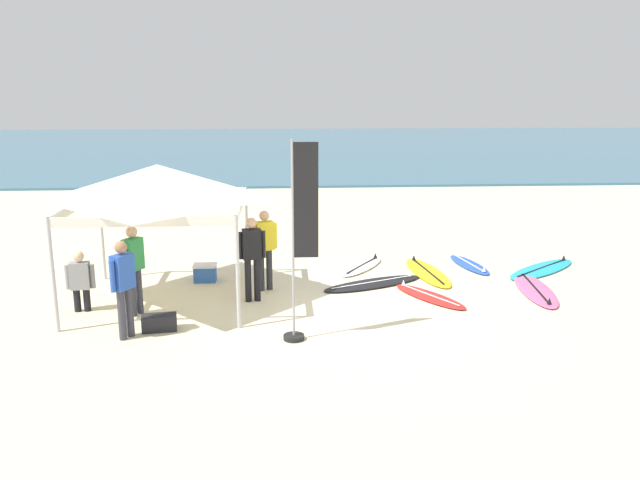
# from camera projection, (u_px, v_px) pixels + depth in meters

# --- Properties ---
(ground_plane) EXTENTS (80.00, 80.00, 0.00)m
(ground_plane) POSITION_uv_depth(u_px,v_px,m) (325.00, 313.00, 12.36)
(ground_plane) COLOR beige
(sea) EXTENTS (80.00, 36.00, 0.10)m
(sea) POSITION_uv_depth(u_px,v_px,m) (292.00, 147.00, 44.67)
(sea) COLOR #386B84
(sea) RESTS_ON ground
(canopy_tent) EXTENTS (3.29, 3.29, 2.75)m
(canopy_tent) POSITION_uv_depth(u_px,v_px,m) (158.00, 183.00, 12.50)
(canopy_tent) COLOR #B7B7BC
(canopy_tent) RESTS_ON ground
(surfboard_yellow) EXTENTS (0.95, 2.50, 0.19)m
(surfboard_yellow) POSITION_uv_depth(u_px,v_px,m) (427.00, 272.00, 14.90)
(surfboard_yellow) COLOR yellow
(surfboard_yellow) RESTS_ON ground
(surfboard_pink) EXTENTS (0.93, 2.51, 0.19)m
(surfboard_pink) POSITION_uv_depth(u_px,v_px,m) (535.00, 290.00, 13.65)
(surfboard_pink) COLOR pink
(surfboard_pink) RESTS_ON ground
(surfboard_red) EXTENTS (1.45, 1.93, 0.19)m
(surfboard_red) POSITION_uv_depth(u_px,v_px,m) (429.00, 296.00, 13.22)
(surfboard_red) COLOR red
(surfboard_red) RESTS_ON ground
(surfboard_blue) EXTENTS (0.81, 1.86, 0.19)m
(surfboard_blue) POSITION_uv_depth(u_px,v_px,m) (469.00, 265.00, 15.54)
(surfboard_blue) COLOR blue
(surfboard_blue) RESTS_ON ground
(surfboard_black) EXTENTS (2.45, 1.58, 0.19)m
(surfboard_black) POSITION_uv_depth(u_px,v_px,m) (373.00, 283.00, 14.08)
(surfboard_black) COLOR black
(surfboard_black) RESTS_ON ground
(surfboard_cyan) EXTENTS (2.39, 2.13, 0.19)m
(surfboard_cyan) POSITION_uv_depth(u_px,v_px,m) (542.00, 269.00, 15.17)
(surfboard_cyan) COLOR #23B2CC
(surfboard_cyan) RESTS_ON ground
(surfboard_white) EXTENTS (1.45, 1.87, 0.19)m
(surfboard_white) POSITION_uv_depth(u_px,v_px,m) (362.00, 266.00, 15.38)
(surfboard_white) COLOR white
(surfboard_white) RESTS_ON ground
(person_blue) EXTENTS (0.38, 0.48, 1.71)m
(person_blue) POSITION_uv_depth(u_px,v_px,m) (123.00, 283.00, 10.92)
(person_blue) COLOR #383842
(person_blue) RESTS_ON ground
(person_black) EXTENTS (0.54, 0.28, 1.71)m
(person_black) POSITION_uv_depth(u_px,v_px,m) (252.00, 253.00, 12.81)
(person_black) COLOR black
(person_black) RESTS_ON ground
(person_yellow) EXTENTS (0.52, 0.33, 1.71)m
(person_yellow) POSITION_uv_depth(u_px,v_px,m) (265.00, 245.00, 13.51)
(person_yellow) COLOR #2D2D33
(person_yellow) RESTS_ON ground
(person_green) EXTENTS (0.37, 0.49, 1.71)m
(person_green) POSITION_uv_depth(u_px,v_px,m) (134.00, 264.00, 12.05)
(person_green) COLOR #383842
(person_green) RESTS_ON ground
(person_grey) EXTENTS (0.55, 0.25, 1.20)m
(person_grey) POSITION_uv_depth(u_px,v_px,m) (80.00, 278.00, 12.31)
(person_grey) COLOR black
(person_grey) RESTS_ON ground
(banner_flag) EXTENTS (0.60, 0.36, 3.40)m
(banner_flag) POSITION_uv_depth(u_px,v_px,m) (300.00, 250.00, 10.72)
(banner_flag) COLOR #99999E
(banner_flag) RESTS_ON ground
(gear_bag_near_tent) EXTENTS (0.64, 0.40, 0.28)m
(gear_bag_near_tent) POSITION_uv_depth(u_px,v_px,m) (159.00, 323.00, 11.47)
(gear_bag_near_tent) COLOR #232328
(gear_bag_near_tent) RESTS_ON ground
(cooler_box) EXTENTS (0.50, 0.36, 0.39)m
(cooler_box) POSITION_uv_depth(u_px,v_px,m) (205.00, 273.00, 14.30)
(cooler_box) COLOR #2D60B7
(cooler_box) RESTS_ON ground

